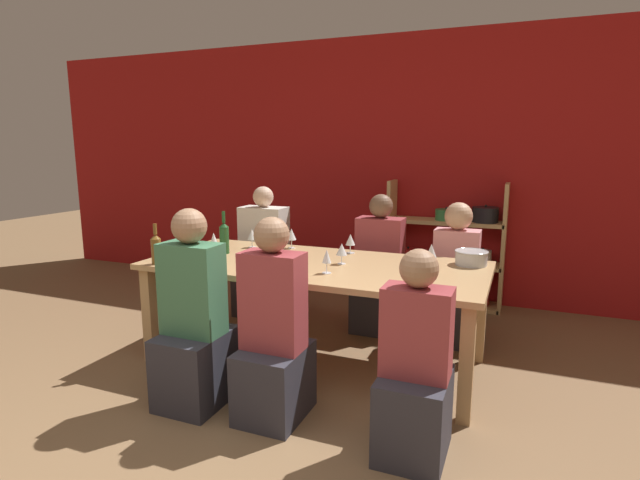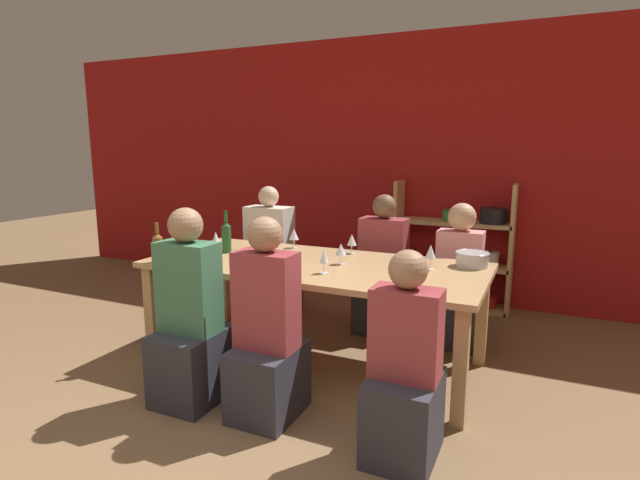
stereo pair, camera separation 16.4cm
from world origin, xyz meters
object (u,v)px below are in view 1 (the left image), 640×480
mixing_bowl (471,257)px  person_near_c (274,345)px  wine_bottle_dark (183,240)px  wine_glass_white_b (342,250)px  wine_glass_red_b (291,235)px  person_far_b (379,280)px  dining_table (315,273)px  person_far_c (265,267)px  person_far_a (455,290)px  shelf_unit (447,256)px  wine_glass_red_a (252,235)px  person_near_b (194,333)px  cell_phone (204,250)px  wine_glass_white_d (431,252)px  wine_glass_red_d (327,257)px  wine_glass_red_c (214,239)px  wine_glass_empty_b (274,235)px  wine_bottle_green (156,248)px  wine_glass_empty_a (212,251)px  wine_glass_white_a (291,259)px  wine_glass_white_c (350,240)px  person_near_a (415,381)px  wine_bottle_amber (224,237)px

mixing_bowl → person_near_c: person_near_c is taller
wine_bottle_dark → wine_glass_white_b: wine_bottle_dark is taller
wine_glass_red_b → person_far_b: size_ratio=0.14×
dining_table → person_far_c: 1.26m
mixing_bowl → wine_glass_red_b: wine_glass_red_b is taller
person_far_a → shelf_unit: bearing=-77.8°
wine_glass_red_a → person_near_b: size_ratio=0.13×
cell_phone → person_far_a: size_ratio=0.14×
dining_table → wine_glass_white_d: bearing=10.1°
cell_phone → wine_glass_red_d: bearing=-15.0°
wine_glass_red_b → wine_glass_red_c: wine_glass_red_c is taller
wine_glass_red_a → person_far_c: bearing=108.9°
wine_glass_red_a → wine_glass_red_b: 0.33m
wine_glass_red_d → wine_glass_empty_b: bearing=141.7°
wine_bottle_green → wine_glass_empty_a: size_ratio=1.77×
person_far_b → person_near_b: bearing=67.6°
person_far_a → wine_glass_red_a: bearing=16.8°
cell_phone → wine_bottle_dark: bearing=-85.3°
wine_bottle_green → wine_glass_white_b: (1.22, 0.50, -0.01)m
wine_glass_red_b → wine_glass_white_d: (1.19, -0.27, 0.01)m
cell_phone → person_far_a: 2.07m
wine_glass_white_a → wine_glass_white_d: bearing=34.1°
wine_glass_white_a → wine_bottle_dark: bearing=169.4°
wine_bottle_dark → wine_glass_white_b: 1.20m
shelf_unit → person_far_b: bearing=-115.7°
wine_glass_empty_a → person_near_b: (0.15, -0.44, -0.41)m
wine_bottle_green → wine_bottle_dark: (0.05, 0.25, 0.02)m
wine_glass_white_c → wine_glass_red_d: 0.66m
person_far_b → wine_bottle_green: bearing=45.5°
wine_glass_white_b → cell_phone: size_ratio=0.95×
wine_glass_white_d → person_near_c: bearing=-127.4°
wine_bottle_dark → person_far_a: bearing=28.3°
wine_bottle_dark → wine_glass_white_d: size_ratio=1.92×
shelf_unit → wine_glass_red_a: 2.04m
person_near_a → wine_glass_white_d: bearing=96.3°
dining_table → mixing_bowl: (1.05, 0.36, 0.13)m
wine_glass_red_c → person_far_b: size_ratio=0.15×
wine_glass_white_a → wine_glass_red_a: bearing=134.5°
wine_glass_red_c → wine_glass_white_b: 1.01m
person_near_c → wine_glass_empty_b: bearing=117.1°
mixing_bowl → wine_glass_red_b: bearing=177.9°
wine_bottle_dark → wine_bottle_amber: (0.20, 0.25, -0.01)m
wine_glass_empty_a → person_far_c: person_far_c is taller
wine_glass_empty_a → wine_glass_white_d: wine_glass_white_d is taller
wine_glass_white_c → person_far_b: person_far_b is taller
wine_glass_red_c → person_far_c: size_ratio=0.15×
shelf_unit → dining_table: (-0.69, -1.76, 0.18)m
shelf_unit → wine_bottle_green: size_ratio=4.25×
mixing_bowl → cell_phone: size_ratio=1.48×
wine_glass_white_b → wine_glass_white_d: size_ratio=0.87×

